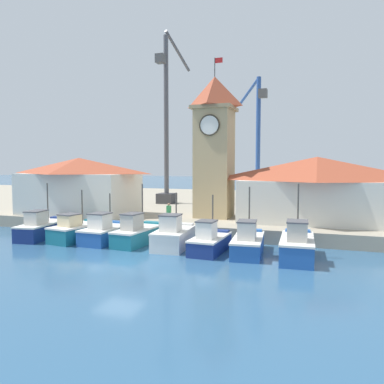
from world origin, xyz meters
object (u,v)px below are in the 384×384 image
(fishing_boat_far_left, at_px, (43,228))
(fishing_boat_mid_right, at_px, (210,241))
(fishing_boat_right_inner, at_px, (248,242))
(fishing_boat_right_outer, at_px, (297,246))
(dock_worker_near_tower, at_px, (169,213))
(warehouse_left, at_px, (79,185))
(port_crane_far, at_px, (257,154))
(warehouse_right, at_px, (317,189))
(fishing_boat_center, at_px, (174,236))
(fishing_boat_mid_left, at_px, (138,233))
(port_crane_near, at_px, (167,139))
(fishing_boat_left_inner, at_px, (106,232))
(fishing_boat_left_outer, at_px, (77,231))
(clock_tower, at_px, (214,143))

(fishing_boat_far_left, relative_size, fishing_boat_mid_right, 1.25)
(fishing_boat_right_inner, bearing_deg, fishing_boat_right_outer, -6.46)
(fishing_boat_right_inner, xyz_separation_m, dock_worker_near_tower, (-7.13, 4.02, 1.13))
(warehouse_left, xyz_separation_m, port_crane_far, (14.06, 17.45, 3.23))
(warehouse_right, relative_size, dock_worker_near_tower, 7.71)
(fishing_boat_center, bearing_deg, fishing_boat_mid_right, -10.55)
(fishing_boat_mid_left, height_order, port_crane_far, port_crane_far)
(fishing_boat_right_inner, bearing_deg, dock_worker_near_tower, 150.57)
(port_crane_near, bearing_deg, warehouse_right, -30.64)
(fishing_boat_mid_right, distance_m, warehouse_right, 11.00)
(fishing_boat_center, distance_m, port_crane_near, 21.30)
(warehouse_left, bearing_deg, fishing_boat_left_inner, -42.86)
(fishing_boat_left_outer, bearing_deg, fishing_boat_right_outer, -1.65)
(clock_tower, bearing_deg, fishing_boat_center, -93.74)
(fishing_boat_far_left, distance_m, fishing_boat_mid_left, 8.10)
(fishing_boat_left_outer, bearing_deg, port_crane_far, 67.62)
(fishing_boat_mid_left, xyz_separation_m, fishing_boat_right_outer, (11.16, -0.84, 0.06))
(fishing_boat_left_outer, distance_m, fishing_boat_right_outer, 16.08)
(fishing_boat_left_outer, xyz_separation_m, port_crane_far, (9.80, 23.80, 6.24))
(fishing_boat_left_inner, xyz_separation_m, fishing_boat_right_outer, (13.71, -0.65, 0.09))
(fishing_boat_far_left, bearing_deg, port_crane_far, 61.35)
(fishing_boat_mid_right, height_order, fishing_boat_right_outer, fishing_boat_right_outer)
(fishing_boat_center, relative_size, port_crane_far, 0.30)
(fishing_boat_left_inner, bearing_deg, fishing_boat_left_outer, -175.39)
(fishing_boat_right_inner, relative_size, dock_worker_near_tower, 3.09)
(fishing_boat_mid_right, xyz_separation_m, clock_tower, (-2.19, 8.96, 6.88))
(fishing_boat_right_inner, xyz_separation_m, clock_tower, (-4.65, 8.66, 6.85))
(fishing_boat_right_outer, bearing_deg, fishing_boat_right_inner, 173.54)
(fishing_boat_left_outer, distance_m, warehouse_right, 19.05)
(warehouse_left, height_order, port_crane_far, port_crane_far)
(dock_worker_near_tower, bearing_deg, fishing_boat_right_inner, -29.43)
(fishing_boat_far_left, distance_m, fishing_boat_left_inner, 5.55)
(port_crane_near, bearing_deg, fishing_boat_right_outer, -48.82)
(warehouse_right, height_order, port_crane_far, port_crane_far)
(port_crane_far, relative_size, dock_worker_near_tower, 9.60)
(fishing_boat_left_outer, height_order, clock_tower, clock_tower)
(fishing_boat_left_inner, relative_size, fishing_boat_mid_left, 0.91)
(fishing_boat_right_inner, bearing_deg, fishing_boat_far_left, 179.44)
(fishing_boat_left_outer, bearing_deg, port_crane_near, 90.63)
(fishing_boat_mid_left, distance_m, port_crane_near, 20.16)
(port_crane_near, distance_m, dock_worker_near_tower, 16.97)
(fishing_boat_far_left, xyz_separation_m, fishing_boat_left_outer, (3.18, -0.04, -0.02))
(fishing_boat_mid_left, distance_m, fishing_boat_center, 2.91)
(fishing_boat_left_inner, distance_m, warehouse_right, 16.88)
(warehouse_right, relative_size, port_crane_far, 0.80)
(fishing_boat_left_outer, distance_m, fishing_boat_mid_left, 4.93)
(fishing_boat_left_inner, xyz_separation_m, port_crane_near, (-2.57, 17.95, 8.07))
(fishing_boat_center, relative_size, port_crane_near, 0.22)
(fishing_boat_left_outer, xyz_separation_m, fishing_boat_center, (7.82, 0.10, 0.07))
(fishing_boat_right_inner, distance_m, warehouse_right, 9.48)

